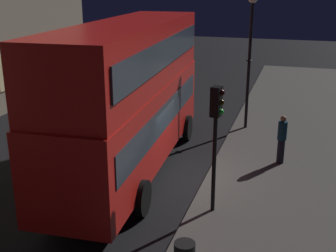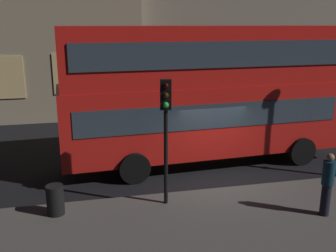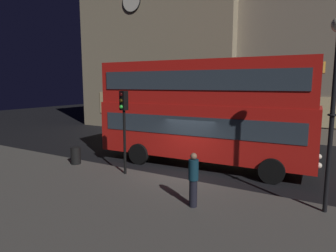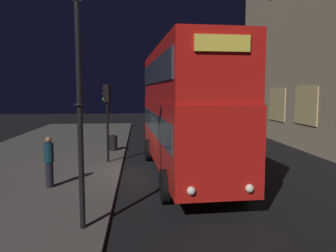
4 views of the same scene
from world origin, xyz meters
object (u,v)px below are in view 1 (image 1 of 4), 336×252
street_lamp (251,36)px  traffic_light_near_kerb (216,123)px  double_decker_bus (130,91)px  pedestrian (282,139)px

street_lamp → traffic_light_near_kerb: bearing=-179.3°
double_decker_bus → traffic_light_near_kerb: double_decker_bus is taller
double_decker_bus → street_lamp: 6.87m
double_decker_bus → pedestrian: bearing=-71.7°
double_decker_bus → street_lamp: (5.84, -3.35, 1.33)m
double_decker_bus → traffic_light_near_kerb: 4.12m
street_lamp → pedestrian: 5.32m
double_decker_bus → pedestrian: double_decker_bus is taller
traffic_light_near_kerb → pedestrian: bearing=-9.9°
double_decker_bus → traffic_light_near_kerb: size_ratio=2.94×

